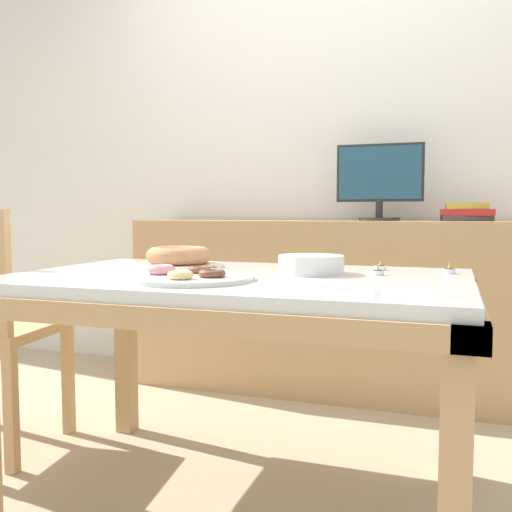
{
  "coord_description": "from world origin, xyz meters",
  "views": [
    {
      "loc": [
        0.64,
        -1.67,
        0.93
      ],
      "look_at": [
        0.06,
        0.0,
        0.79
      ],
      "focal_mm": 40.0,
      "sensor_mm": 36.0,
      "label": 1
    }
  ],
  "objects_px": {
    "cake_chocolate_round": "(179,258)",
    "tealight_left_edge": "(378,272)",
    "plate_stack": "(311,265)",
    "tealight_centre": "(213,269)",
    "tealight_near_cakes": "(380,267)",
    "book_stack": "(467,212)",
    "tealight_near_front": "(449,271)",
    "pastry_platter": "(189,276)",
    "computer_monitor": "(380,182)"
  },
  "relations": [
    {
      "from": "tealight_centre",
      "to": "plate_stack",
      "type": "bearing_deg",
      "value": 8.45
    },
    {
      "from": "tealight_left_edge",
      "to": "tealight_near_front",
      "type": "height_order",
      "value": "same"
    },
    {
      "from": "tealight_near_cakes",
      "to": "pastry_platter",
      "type": "bearing_deg",
      "value": -136.1
    },
    {
      "from": "tealight_left_edge",
      "to": "tealight_centre",
      "type": "relative_size",
      "value": 1.0
    },
    {
      "from": "pastry_platter",
      "to": "tealight_near_front",
      "type": "distance_m",
      "value": 0.83
    },
    {
      "from": "book_stack",
      "to": "cake_chocolate_round",
      "type": "xyz_separation_m",
      "value": [
        -0.99,
        -1.03,
        -0.16
      ]
    },
    {
      "from": "book_stack",
      "to": "tealight_centre",
      "type": "bearing_deg",
      "value": -124.74
    },
    {
      "from": "tealight_left_edge",
      "to": "book_stack",
      "type": "bearing_deg",
      "value": 75.63
    },
    {
      "from": "tealight_near_front",
      "to": "computer_monitor",
      "type": "bearing_deg",
      "value": 109.52
    },
    {
      "from": "computer_monitor",
      "to": "tealight_near_front",
      "type": "xyz_separation_m",
      "value": [
        0.34,
        -0.96,
        -0.34
      ]
    },
    {
      "from": "book_stack",
      "to": "tealight_near_front",
      "type": "distance_m",
      "value": 0.98
    },
    {
      "from": "cake_chocolate_round",
      "to": "tealight_left_edge",
      "type": "height_order",
      "value": "cake_chocolate_round"
    },
    {
      "from": "tealight_centre",
      "to": "tealight_near_cakes",
      "type": "xyz_separation_m",
      "value": [
        0.51,
        0.23,
        0.0
      ]
    },
    {
      "from": "computer_monitor",
      "to": "pastry_platter",
      "type": "distance_m",
      "value": 1.48
    },
    {
      "from": "pastry_platter",
      "to": "tealight_near_front",
      "type": "height_order",
      "value": "pastry_platter"
    },
    {
      "from": "tealight_centre",
      "to": "computer_monitor",
      "type": "bearing_deg",
      "value": 71.1
    },
    {
      "from": "cake_chocolate_round",
      "to": "tealight_left_edge",
      "type": "xyz_separation_m",
      "value": [
        0.71,
        -0.05,
        -0.02
      ]
    },
    {
      "from": "plate_stack",
      "to": "tealight_near_front",
      "type": "distance_m",
      "value": 0.44
    },
    {
      "from": "tealight_near_cakes",
      "to": "tealight_near_front",
      "type": "height_order",
      "value": "same"
    },
    {
      "from": "tealight_centre",
      "to": "tealight_near_cakes",
      "type": "relative_size",
      "value": 1.0
    },
    {
      "from": "pastry_platter",
      "to": "tealight_near_cakes",
      "type": "relative_size",
      "value": 9.27
    },
    {
      "from": "book_stack",
      "to": "pastry_platter",
      "type": "xyz_separation_m",
      "value": [
        -0.78,
        -1.39,
        -0.19
      ]
    },
    {
      "from": "book_stack",
      "to": "plate_stack",
      "type": "xyz_separation_m",
      "value": [
        -0.48,
        -1.11,
        -0.17
      ]
    },
    {
      "from": "book_stack",
      "to": "tealight_near_cakes",
      "type": "relative_size",
      "value": 6.1
    },
    {
      "from": "plate_stack",
      "to": "tealight_near_cakes",
      "type": "distance_m",
      "value": 0.27
    },
    {
      "from": "cake_chocolate_round",
      "to": "tealight_left_edge",
      "type": "bearing_deg",
      "value": -3.98
    },
    {
      "from": "tealight_near_cakes",
      "to": "plate_stack",
      "type": "bearing_deg",
      "value": -136.36
    },
    {
      "from": "tealight_left_edge",
      "to": "tealight_near_cakes",
      "type": "relative_size",
      "value": 1.0
    },
    {
      "from": "pastry_platter",
      "to": "tealight_left_edge",
      "type": "bearing_deg",
      "value": 32.05
    },
    {
      "from": "tealight_left_edge",
      "to": "cake_chocolate_round",
      "type": "bearing_deg",
      "value": 176.02
    },
    {
      "from": "tealight_centre",
      "to": "tealight_near_cakes",
      "type": "distance_m",
      "value": 0.57
    },
    {
      "from": "computer_monitor",
      "to": "tealight_near_cakes",
      "type": "relative_size",
      "value": 10.6
    },
    {
      "from": "computer_monitor",
      "to": "pastry_platter",
      "type": "height_order",
      "value": "computer_monitor"
    },
    {
      "from": "computer_monitor",
      "to": "tealight_left_edge",
      "type": "relative_size",
      "value": 10.6
    },
    {
      "from": "computer_monitor",
      "to": "book_stack",
      "type": "xyz_separation_m",
      "value": [
        0.41,
        0.0,
        -0.15
      ]
    },
    {
      "from": "tealight_near_cakes",
      "to": "tealight_near_front",
      "type": "bearing_deg",
      "value": -9.69
    },
    {
      "from": "book_stack",
      "to": "tealight_near_cakes",
      "type": "bearing_deg",
      "value": -107.31
    },
    {
      "from": "plate_stack",
      "to": "tealight_near_front",
      "type": "relative_size",
      "value": 5.25
    },
    {
      "from": "computer_monitor",
      "to": "book_stack",
      "type": "bearing_deg",
      "value": 0.2
    },
    {
      "from": "plate_stack",
      "to": "tealight_centre",
      "type": "xyz_separation_m",
      "value": [
        -0.32,
        -0.05,
        -0.02
      ]
    },
    {
      "from": "tealight_near_cakes",
      "to": "tealight_left_edge",
      "type": "bearing_deg",
      "value": -86.05
    },
    {
      "from": "plate_stack",
      "to": "tealight_left_edge",
      "type": "height_order",
      "value": "plate_stack"
    },
    {
      "from": "cake_chocolate_round",
      "to": "pastry_platter",
      "type": "distance_m",
      "value": 0.42
    },
    {
      "from": "cake_chocolate_round",
      "to": "pastry_platter",
      "type": "height_order",
      "value": "cake_chocolate_round"
    },
    {
      "from": "book_stack",
      "to": "pastry_platter",
      "type": "bearing_deg",
      "value": -119.13
    },
    {
      "from": "tealight_centre",
      "to": "tealight_near_cakes",
      "type": "bearing_deg",
      "value": 24.42
    },
    {
      "from": "tealight_near_cakes",
      "to": "tealight_centre",
      "type": "bearing_deg",
      "value": -155.58
    },
    {
      "from": "pastry_platter",
      "to": "tealight_centre",
      "type": "bearing_deg",
      "value": 96.25
    },
    {
      "from": "computer_monitor",
      "to": "tealight_near_front",
      "type": "relative_size",
      "value": 10.6
    },
    {
      "from": "plate_stack",
      "to": "book_stack",
      "type": "bearing_deg",
      "value": 66.47
    }
  ]
}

